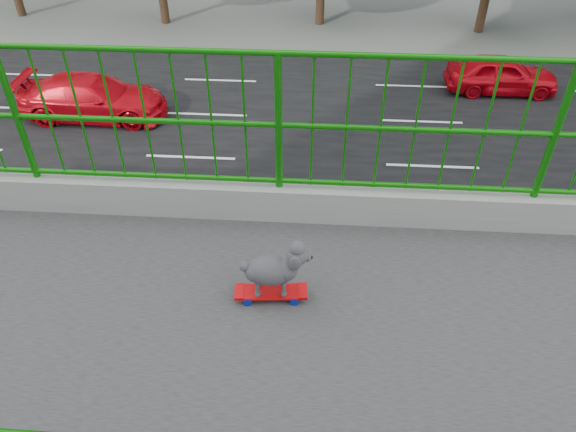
% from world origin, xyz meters
% --- Properties ---
extents(road, '(18.00, 90.00, 0.02)m').
position_xyz_m(road, '(-13.00, 0.00, 0.01)').
color(road, black).
rests_on(road, ground).
extents(skateboard, '(0.19, 0.51, 0.07)m').
position_xyz_m(skateboard, '(-0.46, 4.02, 7.05)').
color(skateboard, red).
rests_on(skateboard, footbridge).
extents(poodle, '(0.23, 0.49, 0.41)m').
position_xyz_m(poodle, '(-0.47, 4.04, 7.29)').
color(poodle, '#333036').
rests_on(poodle, skateboard).
extents(car_0, '(1.65, 4.09, 1.39)m').
position_xyz_m(car_0, '(-6.00, 6.11, 0.70)').
color(car_0, '#939397').
rests_on(car_0, ground).
extents(car_1, '(1.52, 4.37, 1.44)m').
position_xyz_m(car_1, '(-9.20, 3.08, 0.72)').
color(car_1, black).
rests_on(car_1, ground).
extents(car_3, '(2.17, 5.34, 1.55)m').
position_xyz_m(car_3, '(-15.60, -4.10, 0.78)').
color(car_3, red).
rests_on(car_3, ground).
extents(car_4, '(1.74, 4.33, 1.48)m').
position_xyz_m(car_4, '(-18.80, 11.39, 0.74)').
color(car_4, red).
rests_on(car_4, ground).
extents(car_5, '(1.43, 4.10, 1.35)m').
position_xyz_m(car_5, '(-6.00, 9.16, 0.68)').
color(car_5, '#939397').
rests_on(car_5, ground).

